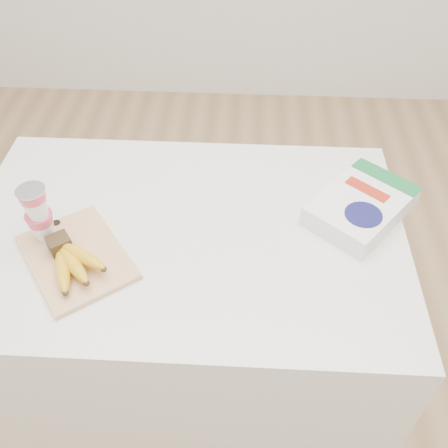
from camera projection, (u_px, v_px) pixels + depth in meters
name	position (u px, v px, depth m)	size (l,w,h in m)	color
table	(191.00, 323.00, 1.49)	(1.07, 0.71, 0.80)	white
cutting_board	(76.00, 257.00, 1.14)	(0.20, 0.27, 0.01)	tan
bananas	(71.00, 260.00, 1.09)	(0.16, 0.17, 0.05)	#382816
yogurt_stack	(38.00, 213.00, 1.11)	(0.07, 0.07, 0.15)	white
cereal_box	(361.00, 206.00, 1.22)	(0.30, 0.31, 0.06)	white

